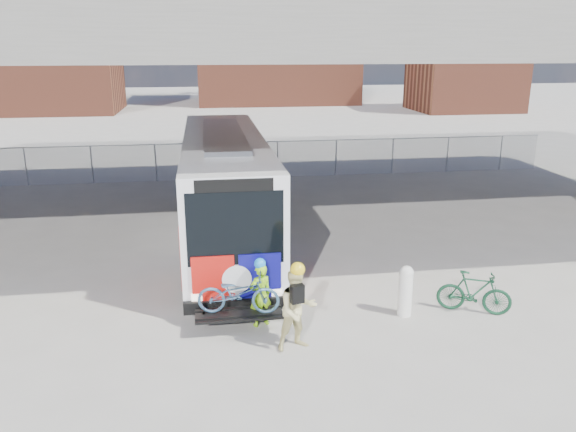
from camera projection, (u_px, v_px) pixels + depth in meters
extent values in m
plane|color=#9E9991|center=(297.00, 266.00, 16.93)|extent=(160.00, 160.00, 0.00)
cube|color=silver|center=(225.00, 184.00, 18.67)|extent=(2.55, 12.00, 3.20)
cube|color=black|center=(224.00, 162.00, 18.95)|extent=(2.61, 11.00, 1.28)
cube|color=black|center=(235.00, 228.00, 12.92)|extent=(2.24, 0.12, 1.76)
cube|color=black|center=(234.00, 185.00, 12.63)|extent=(1.78, 0.12, 0.30)
cube|color=black|center=(238.00, 304.00, 13.38)|extent=(2.55, 0.20, 0.30)
cube|color=#B8140E|center=(213.00, 280.00, 13.14)|extent=(1.00, 0.08, 1.20)
cube|color=#0D0B6B|center=(260.00, 277.00, 13.29)|extent=(1.00, 0.08, 1.20)
cylinder|color=silver|center=(237.00, 279.00, 13.20)|extent=(0.70, 0.06, 0.70)
cube|color=gray|center=(223.00, 134.00, 18.18)|extent=(1.28, 7.20, 0.14)
cube|color=black|center=(239.00, 314.00, 12.90)|extent=(2.00, 0.70, 0.06)
cylinder|color=black|center=(190.00, 278.00, 14.76)|extent=(0.30, 1.00, 1.00)
cylinder|color=black|center=(277.00, 273.00, 15.09)|extent=(0.30, 1.00, 1.00)
cylinder|color=black|center=(193.00, 196.00, 22.90)|extent=(0.30, 1.00, 1.00)
cylinder|color=black|center=(250.00, 194.00, 23.23)|extent=(0.30, 1.00, 1.00)
cube|color=#B8140E|center=(183.00, 242.00, 15.07)|extent=(0.06, 2.60, 1.70)
cube|color=#0D0B6B|center=(184.00, 225.00, 16.59)|extent=(0.06, 1.40, 1.70)
cube|color=#B8140E|center=(279.00, 238.00, 15.44)|extent=(0.06, 2.60, 1.70)
cube|color=#0D0B6B|center=(272.00, 221.00, 16.96)|extent=(0.06, 1.40, 1.70)
imported|color=#3A5F81|center=(238.00, 293.00, 12.75)|extent=(1.95, 0.95, 0.98)
cube|color=#605E59|center=(279.00, 34.00, 18.76)|extent=(40.00, 16.00, 1.50)
cube|color=#605E59|center=(278.00, 9.00, 18.53)|extent=(40.00, 0.60, 0.80)
cylinder|color=gray|center=(4.00, 168.00, 26.32)|extent=(0.06, 0.06, 1.80)
cylinder|color=gray|center=(92.00, 165.00, 26.89)|extent=(0.06, 0.06, 1.80)
cylinder|color=gray|center=(177.00, 163.00, 27.46)|extent=(0.06, 0.06, 1.80)
cylinder|color=gray|center=(258.00, 160.00, 28.03)|extent=(0.06, 0.06, 1.80)
cylinder|color=gray|center=(336.00, 158.00, 28.60)|extent=(0.06, 0.06, 1.80)
cylinder|color=gray|center=(411.00, 156.00, 29.17)|extent=(0.06, 0.06, 1.80)
cylinder|color=gray|center=(483.00, 154.00, 29.74)|extent=(0.06, 0.06, 1.80)
plane|color=gray|center=(258.00, 160.00, 28.03)|extent=(30.00, 0.00, 30.00)
cube|color=gray|center=(258.00, 142.00, 27.76)|extent=(30.00, 0.05, 0.04)
cube|color=brown|center=(44.00, 61.00, 55.51)|extent=(14.00, 10.00, 10.00)
cube|color=brown|center=(275.00, 50.00, 65.27)|extent=(18.00, 12.00, 12.00)
cube|color=brown|center=(465.00, 71.00, 57.05)|extent=(10.00, 8.00, 8.00)
cylinder|color=silver|center=(405.00, 294.00, 13.69)|extent=(0.34, 0.34, 1.12)
sphere|color=silver|center=(407.00, 273.00, 13.52)|extent=(0.34, 0.34, 0.34)
imported|color=#8EDB17|center=(260.00, 295.00, 13.12)|extent=(0.66, 0.55, 1.54)
sphere|color=#1B87E9|center=(260.00, 264.00, 12.89)|extent=(0.27, 0.27, 0.27)
imported|color=#D6CB89|center=(297.00, 310.00, 12.07)|extent=(1.03, 0.89, 1.83)
sphere|color=yellow|center=(298.00, 269.00, 11.80)|extent=(0.32, 0.32, 0.32)
cube|color=black|center=(297.00, 294.00, 11.74)|extent=(0.31, 0.22, 0.40)
imported|color=#144128|center=(474.00, 292.00, 13.83)|extent=(1.83, 1.22, 1.07)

